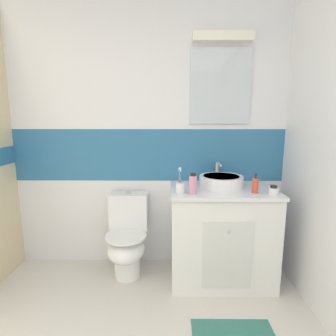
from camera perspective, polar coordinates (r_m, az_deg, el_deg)
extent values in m
cube|color=white|center=(2.81, -3.95, -10.91)|extent=(3.20, 0.10, 0.85)
cube|color=teal|center=(2.64, -4.14, 2.85)|extent=(3.20, 0.10, 0.50)
cube|color=white|center=(2.67, -4.37, 20.73)|extent=(3.20, 0.10, 1.15)
cube|color=silver|center=(2.61, 11.09, 16.63)|extent=(0.56, 0.02, 0.67)
cube|color=white|center=(2.65, 11.59, 25.70)|extent=(0.53, 0.10, 0.08)
cube|color=white|center=(2.54, 11.18, -13.86)|extent=(0.89, 0.57, 0.82)
cube|color=white|center=(2.39, 11.58, -4.61)|extent=(0.91, 0.59, 0.03)
cube|color=silver|center=(2.30, 12.52, -17.73)|extent=(0.40, 0.01, 0.57)
cylinder|color=silver|center=(2.20, 12.82, -13.19)|extent=(0.02, 0.02, 0.03)
cylinder|color=white|center=(2.40, 11.22, -2.86)|extent=(0.38, 0.38, 0.10)
cylinder|color=#AFB1BA|center=(2.39, 11.26, -1.79)|extent=(0.31, 0.31, 0.01)
cylinder|color=silver|center=(2.61, 10.37, -0.84)|extent=(0.03, 0.03, 0.19)
cylinder|color=silver|center=(2.49, 10.85, 0.84)|extent=(0.02, 0.17, 0.02)
cylinder|color=white|center=(2.68, -8.64, -20.07)|extent=(0.24, 0.24, 0.18)
ellipsoid|color=white|center=(2.55, -8.91, -16.64)|extent=(0.34, 0.42, 0.22)
cylinder|color=white|center=(2.50, -8.99, -14.14)|extent=(0.37, 0.37, 0.02)
cube|color=white|center=(2.63, -8.33, -9.06)|extent=(0.36, 0.17, 0.35)
cylinder|color=silver|center=(2.58, -8.44, -5.25)|extent=(0.04, 0.04, 0.02)
cylinder|color=white|center=(2.19, 2.68, -4.21)|extent=(0.07, 0.07, 0.09)
cylinder|color=#D83F4C|center=(2.19, 2.57, -2.47)|extent=(0.02, 0.01, 0.16)
cube|color=white|center=(2.17, 2.58, -0.36)|extent=(0.01, 0.02, 0.03)
cylinder|color=#D83F4C|center=(2.18, 2.39, -2.46)|extent=(0.02, 0.03, 0.17)
cube|color=white|center=(2.16, 2.41, -0.31)|extent=(0.01, 0.02, 0.03)
cylinder|color=#338CD8|center=(2.16, 2.65, -2.54)|extent=(0.03, 0.01, 0.17)
cube|color=white|center=(2.14, 2.67, -0.29)|extent=(0.02, 0.02, 0.03)
cylinder|color=#D84C33|center=(2.29, 18.07, -3.59)|extent=(0.05, 0.05, 0.12)
cylinder|color=#262626|center=(2.28, 18.18, -1.66)|extent=(0.01, 0.01, 0.04)
cylinder|color=#262626|center=(2.26, 18.29, -1.28)|extent=(0.01, 0.02, 0.01)
cylinder|color=pink|center=(2.16, 5.31, -3.59)|extent=(0.06, 0.06, 0.15)
cylinder|color=black|center=(2.14, 5.35, -1.39)|extent=(0.04, 0.04, 0.02)
cylinder|color=white|center=(2.32, 21.53, -4.55)|extent=(0.08, 0.08, 0.05)
cylinder|color=black|center=(2.31, 21.59, -3.70)|extent=(0.05, 0.05, 0.02)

